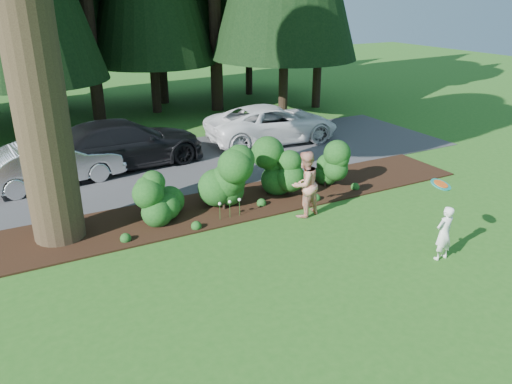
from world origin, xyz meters
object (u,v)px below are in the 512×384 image
Objects in this scene: car_dark_suv at (124,144)px; child at (444,233)px; car_silver_wagon at (53,163)px; car_white_suv at (272,124)px; adult at (305,184)px; frisbee at (441,184)px.

car_dark_suv is 4.31× the size of child.
car_white_suv is (8.68, 0.96, 0.05)m from car_silver_wagon.
car_silver_wagon is at bearing -53.31° from child.
car_white_suv is 7.35m from adult.
adult is at bearing 108.48° from frisbee.
adult is (-2.86, -6.77, 0.14)m from car_white_suv.
child is (4.83, -10.10, -0.20)m from car_dark_suv.
car_silver_wagon is 0.79× the size of car_white_suv.
frisbee is (7.00, -9.36, 1.18)m from car_silver_wagon.
child is at bearing 98.68° from adult.
child is 0.71× the size of adult.
car_dark_suv is 3.07× the size of adult.
child is (-1.36, -10.35, -0.13)m from car_white_suv.
frisbee is at bearing -161.93° from car_dark_suv.
frisbee is at bearing -151.03° from car_silver_wagon.
car_dark_suv reaches higher than car_white_suv.
frisbee reaches higher than car_white_suv.
child is 1.29m from frisbee.
adult is 3.95× the size of frisbee.
car_white_suv is 2.93× the size of adult.
car_dark_suv is at bearing -81.86° from car_silver_wagon.
car_white_suv is 4.11× the size of child.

